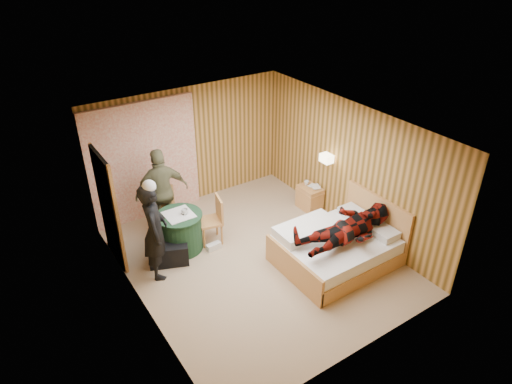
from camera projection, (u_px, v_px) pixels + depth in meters
floor at (256, 259)px, 8.15m from camera, size 4.20×5.00×0.01m
ceiling at (256, 128)px, 6.91m from camera, size 4.20×5.00×0.01m
wall_back at (189, 147)px, 9.34m from camera, size 4.20×0.02×2.50m
wall_left at (134, 240)px, 6.53m from camera, size 0.02×5.00×2.50m
wall_right at (350, 167)px, 8.53m from camera, size 0.02×5.00×2.50m
curtain at (144, 162)px, 8.84m from camera, size 2.20×0.08×2.40m
doorway at (108, 209)px, 7.67m from camera, size 0.06×0.90×2.05m
wall_lamp at (327, 158)px, 8.75m from camera, size 0.26×0.24×0.16m
bed at (336, 247)px, 7.95m from camera, size 1.95×1.49×1.03m
nightstand at (310, 197)px, 9.51m from camera, size 0.38×0.52×0.50m
round_table at (180, 231)px, 8.24m from camera, size 0.83×0.83×0.74m
chair_far at (165, 207)px, 8.64m from camera, size 0.48×0.48×0.93m
chair_near at (214, 217)px, 8.38m from camera, size 0.50×0.50×0.91m
duffel_bag at (169, 254)px, 7.97m from camera, size 0.76×0.59×0.38m
sneaker_left at (183, 239)px, 8.57m from camera, size 0.25×0.12×0.11m
sneaker_right at (214, 246)px, 8.37m from camera, size 0.28×0.13×0.12m
woman_standing at (155, 231)px, 7.39m from camera, size 0.62×0.74×1.72m
man_at_table at (162, 192)px, 8.50m from camera, size 1.05×0.52×1.72m
man_on_bed at (350, 222)px, 7.47m from camera, size 0.86×0.67×1.77m
book_lower at (312, 188)px, 9.35m from camera, size 0.22×0.26×0.02m
book_upper at (312, 187)px, 9.34m from camera, size 0.24×0.27×0.02m
cup_nightstand at (306, 183)px, 9.47m from camera, size 0.12×0.12×0.09m
cup_table at (185, 212)px, 8.05m from camera, size 0.16×0.16×0.10m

